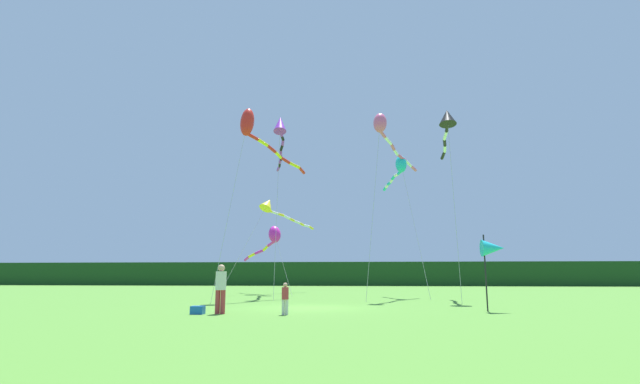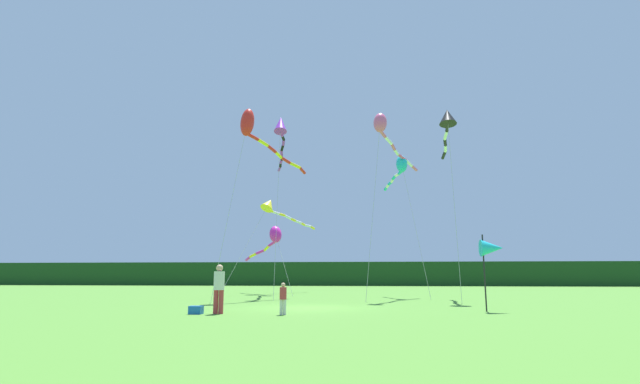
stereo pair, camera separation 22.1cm
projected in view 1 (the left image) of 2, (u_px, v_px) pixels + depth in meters
ground_plane at (307, 308)px, 21.16m from camera, size 120.00×120.00×0.00m
distant_treeline at (347, 274)px, 65.55m from camera, size 108.00×3.93×3.18m
person_adult at (221, 286)px, 18.02m from camera, size 0.41×0.41×1.84m
person_child at (285, 297)px, 17.54m from camera, size 0.26×0.26×1.16m
cooler_box at (198, 310)px, 17.76m from camera, size 0.48×0.37×0.30m
banner_flag_pole at (493, 249)px, 19.51m from camera, size 0.90×0.70×3.09m
kite_yellow at (272, 207)px, 38.87m from camera, size 5.71×9.45×7.80m
kite_magenta at (272, 237)px, 35.90m from camera, size 5.03×6.02×5.21m
kite_cyan at (400, 166)px, 33.27m from camera, size 2.43×6.46×9.80m
kite_rainbow at (384, 131)px, 29.96m from camera, size 3.84×7.96×11.39m
kite_red at (253, 128)px, 29.33m from camera, size 4.06×7.61×11.57m
kite_black at (447, 122)px, 28.62m from camera, size 1.07×7.25×11.28m
kite_purple at (280, 130)px, 33.68m from camera, size 1.95×10.41×12.57m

